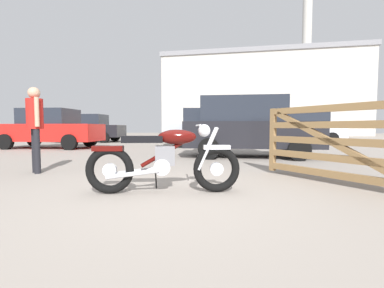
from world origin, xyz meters
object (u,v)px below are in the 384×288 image
(timber_gate, at_px, (351,140))
(red_hatchback_near, at_px, (221,127))
(pale_sedan_back, at_px, (88,128))
(blue_hatchback_right, at_px, (293,126))
(white_estate_far, at_px, (248,126))
(dark_sedan_left, at_px, (217,126))
(bystander, at_px, (35,121))
(silver_sedan_mid, at_px, (50,129))
(vintage_motorcycle, at_px, (165,160))

(timber_gate, relative_size, red_hatchback_near, 0.52)
(timber_gate, bearing_deg, pale_sedan_back, 3.02)
(pale_sedan_back, bearing_deg, blue_hatchback_right, 173.42)
(timber_gate, relative_size, white_estate_far, 0.52)
(white_estate_far, relative_size, dark_sedan_left, 0.80)
(bystander, distance_m, silver_sedan_mid, 7.02)
(white_estate_far, xyz_separation_m, pale_sedan_back, (-9.08, 7.19, -0.08))
(silver_sedan_mid, height_order, dark_sedan_left, dark_sedan_left)
(vintage_motorcycle, height_order, red_hatchback_near, red_hatchback_near)
(white_estate_far, relative_size, blue_hatchback_right, 0.79)
(silver_sedan_mid, xyz_separation_m, red_hatchback_near, (7.14, 5.73, 0.08))
(vintage_motorcycle, distance_m, timber_gate, 2.75)
(white_estate_far, height_order, pale_sedan_back, white_estate_far)
(vintage_motorcycle, relative_size, white_estate_far, 0.53)
(silver_sedan_mid, bearing_deg, bystander, -59.08)
(timber_gate, relative_size, blue_hatchback_right, 0.41)
(vintage_motorcycle, relative_size, pale_sedan_back, 0.48)
(bystander, height_order, pale_sedan_back, pale_sedan_back)
(red_hatchback_near, bearing_deg, blue_hatchback_right, -22.68)
(silver_sedan_mid, relative_size, dark_sedan_left, 0.87)
(red_hatchback_near, bearing_deg, timber_gate, -79.78)
(bystander, xyz_separation_m, blue_hatchback_right, (7.05, 10.02, -0.08))
(dark_sedan_left, height_order, red_hatchback_near, red_hatchback_near)
(timber_gate, bearing_deg, bystander, 45.15)
(blue_hatchback_right, bearing_deg, red_hatchback_near, 147.90)
(dark_sedan_left, height_order, pale_sedan_back, dark_sedan_left)
(silver_sedan_mid, xyz_separation_m, white_estate_far, (8.16, -2.35, 0.08))
(bystander, relative_size, dark_sedan_left, 0.34)
(blue_hatchback_right, height_order, red_hatchback_near, red_hatchback_near)
(vintage_motorcycle, bearing_deg, silver_sedan_mid, 122.27)
(silver_sedan_mid, xyz_separation_m, pale_sedan_back, (-0.92, 4.84, 0.00))
(dark_sedan_left, xyz_separation_m, pale_sedan_back, (-7.97, 2.84, -0.10))
(bystander, bearing_deg, red_hatchback_near, -154.61)
(timber_gate, distance_m, bystander, 5.54)
(timber_gate, bearing_deg, vintage_motorcycle, 65.47)
(vintage_motorcycle, relative_size, dark_sedan_left, 0.42)
(bystander, distance_m, blue_hatchback_right, 12.25)
(silver_sedan_mid, height_order, pale_sedan_back, same)
(bystander, xyz_separation_m, white_estate_far, (4.28, 3.50, -0.10))
(timber_gate, distance_m, red_hatchback_near, 12.30)
(blue_hatchback_right, bearing_deg, bystander, -134.87)
(white_estate_far, bearing_deg, timber_gate, -73.13)
(white_estate_far, distance_m, blue_hatchback_right, 7.08)
(bystander, xyz_separation_m, pale_sedan_back, (-4.79, 10.69, -0.18))
(bystander, relative_size, silver_sedan_mid, 0.39)
(vintage_motorcycle, bearing_deg, timber_gate, 3.69)
(bystander, xyz_separation_m, silver_sedan_mid, (-3.88, 5.85, -0.18))
(white_estate_far, bearing_deg, bystander, -140.82)
(vintage_motorcycle, bearing_deg, dark_sedan_left, 76.67)
(timber_gate, bearing_deg, dark_sedan_left, -24.01)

